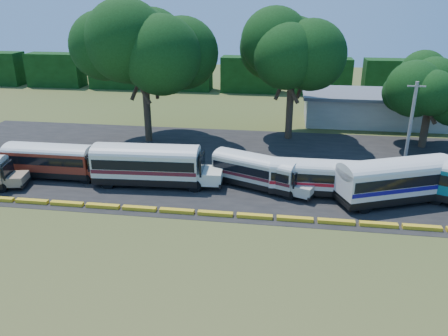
# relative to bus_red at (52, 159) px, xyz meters

# --- Properties ---
(ground) EXTENTS (160.00, 160.00, 0.00)m
(ground) POSITION_rel_bus_red_xyz_m (14.43, -6.34, -1.84)
(ground) COLOR #354F1A
(ground) RESTS_ON ground
(asphalt_strip) EXTENTS (64.00, 24.00, 0.02)m
(asphalt_strip) POSITION_rel_bus_red_xyz_m (15.43, 5.66, -1.83)
(asphalt_strip) COLOR black
(asphalt_strip) RESTS_ON ground
(curb) EXTENTS (53.70, 0.45, 0.30)m
(curb) POSITION_rel_bus_red_xyz_m (14.43, -5.34, -1.69)
(curb) COLOR yellow
(curb) RESTS_ON ground
(terminal_building) EXTENTS (19.00, 9.00, 4.00)m
(terminal_building) POSITION_rel_bus_red_xyz_m (32.43, 23.66, 0.20)
(terminal_building) COLOR beige
(terminal_building) RESTS_ON ground
(treeline_backdrop) EXTENTS (130.00, 4.00, 6.00)m
(treeline_backdrop) POSITION_rel_bus_red_xyz_m (14.43, 41.66, 1.16)
(treeline_backdrop) COLOR black
(treeline_backdrop) RESTS_ON ground
(bus_red) EXTENTS (9.74, 2.48, 3.20)m
(bus_red) POSITION_rel_bus_red_xyz_m (0.00, 0.00, 0.00)
(bus_red) COLOR black
(bus_red) RESTS_ON ground
(bus_cream_west) EXTENTS (11.41, 3.39, 3.71)m
(bus_cream_west) POSITION_rel_bus_red_xyz_m (9.32, -0.38, 0.26)
(bus_cream_west) COLOR black
(bus_cream_west) RESTS_ON ground
(bus_cream_east) EXTENTS (9.29, 5.55, 3.00)m
(bus_cream_east) POSITION_rel_bus_red_xyz_m (18.68, 0.36, -0.14)
(bus_cream_east) COLOR black
(bus_cream_east) RESTS_ON ground
(bus_white_red) EXTENTS (9.35, 2.43, 3.07)m
(bus_white_red) POSITION_rel_bus_red_xyz_m (23.76, -0.36, -0.10)
(bus_white_red) COLOR black
(bus_white_red) RESTS_ON ground
(bus_white_blue) EXTENTS (11.42, 6.83, 3.69)m
(bus_white_blue) POSITION_rel_bus_red_xyz_m (29.96, -0.92, 0.25)
(bus_white_blue) COLOR black
(bus_white_blue) RESTS_ON ground
(tree_west) EXTENTS (11.27, 11.27, 14.62)m
(tree_west) POSITION_rel_bus_red_xyz_m (5.31, 11.94, 8.61)
(tree_west) COLOR #38251C
(tree_west) RESTS_ON ground
(tree_center) EXTENTS (9.93, 9.93, 13.73)m
(tree_center) POSITION_rel_bus_red_xyz_m (21.27, 15.30, 8.20)
(tree_center) COLOR #38251C
(tree_center) RESTS_ON ground
(tree_east) EXTENTS (7.76, 7.76, 9.82)m
(tree_east) POSITION_rel_bus_red_xyz_m (36.01, 14.13, 5.09)
(tree_east) COLOR #38251C
(tree_east) RESTS_ON ground
(utility_pole) EXTENTS (1.60, 0.30, 8.50)m
(utility_pole) POSITION_rel_bus_red_xyz_m (32.34, 6.52, 2.53)
(utility_pole) COLOR gray
(utility_pole) RESTS_ON ground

